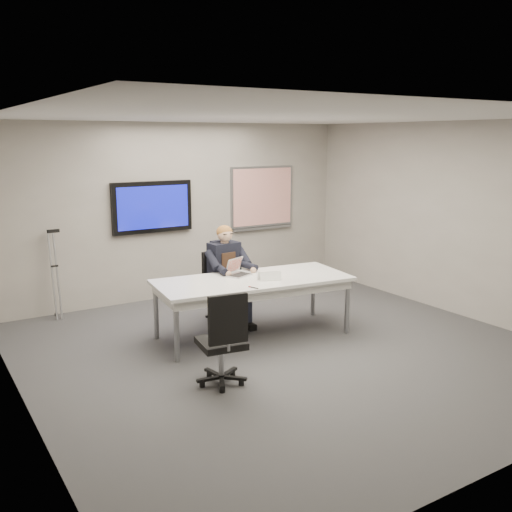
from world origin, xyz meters
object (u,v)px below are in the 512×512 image
office_chair_far (221,299)px  laptop (237,271)px  conference_table (253,285)px  seated_person (231,286)px  office_chair_near (223,356)px

office_chair_far → laptop: size_ratio=2.52×
conference_table → office_chair_far: office_chair_far is taller
seated_person → laptop: seated_person is taller
office_chair_far → laptop: bearing=-111.9°
seated_person → laptop: 0.40m
office_chair_far → office_chair_near: size_ratio=0.96×
seated_person → conference_table: bearing=-94.0°
office_chair_near → seated_person: 2.03m
conference_table → seated_person: 0.58m
laptop → office_chair_far: bearing=62.2°
seated_person → laptop: (-0.06, -0.29, 0.27)m
office_chair_far → laptop: (-0.05, -0.54, 0.52)m
conference_table → office_chair_far: (-0.02, 0.82, -0.38)m
seated_person → laptop: bearing=-106.8°
office_chair_far → laptop: 0.75m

